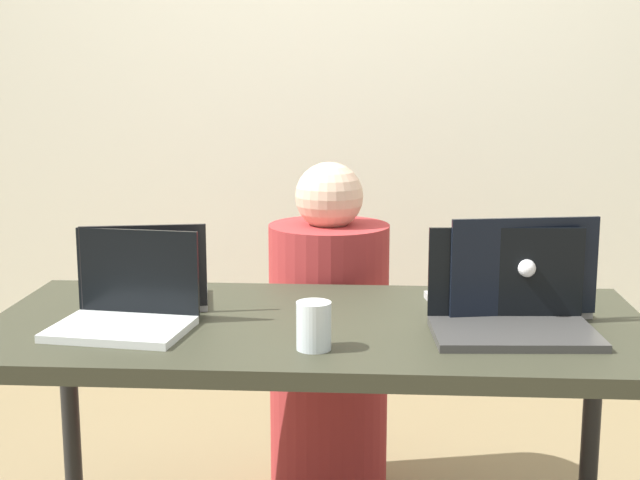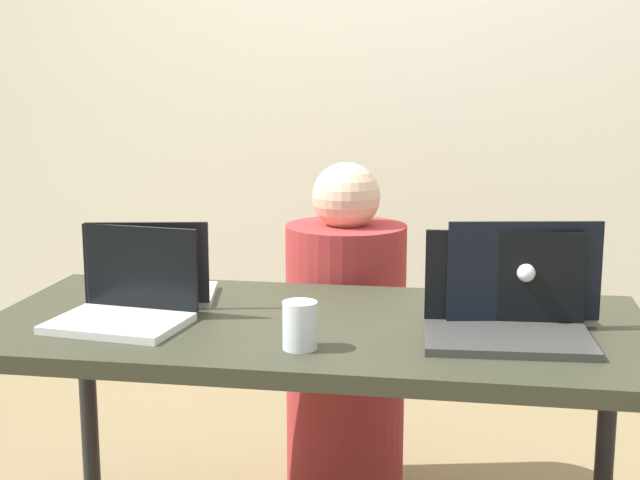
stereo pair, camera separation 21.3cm
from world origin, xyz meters
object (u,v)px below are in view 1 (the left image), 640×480
(laptop_front_left, at_px, (126,308))
(water_glass_center, at_px, (314,329))
(laptop_back_right, at_px, (511,291))
(laptop_front_right, at_px, (511,311))
(laptop_back_left, at_px, (147,288))
(person_at_center, at_px, (329,351))

(laptop_front_left, distance_m, water_glass_center, 0.46)
(laptop_front_left, relative_size, water_glass_center, 3.16)
(laptop_back_right, xyz_separation_m, laptop_front_left, (-0.89, -0.19, -0.01))
(laptop_front_right, height_order, laptop_back_left, laptop_front_right)
(person_at_center, relative_size, laptop_front_left, 3.19)
(laptop_front_left, xyz_separation_m, laptop_back_left, (-0.00, 0.19, 0.00))
(water_glass_center, bearing_deg, person_at_center, 90.87)
(laptop_back_left, bearing_deg, water_glass_center, 133.01)
(person_at_center, bearing_deg, laptop_back_right, 130.41)
(person_at_center, bearing_deg, laptop_front_left, 52.15)
(laptop_back_right, height_order, laptop_front_left, laptop_back_right)
(laptop_back_right, relative_size, laptop_front_right, 1.05)
(laptop_back_right, relative_size, water_glass_center, 3.82)
(person_at_center, distance_m, water_glass_center, 0.84)
(laptop_back_right, distance_m, water_glass_center, 0.56)
(person_at_center, relative_size, laptop_back_right, 2.63)
(laptop_back_right, height_order, water_glass_center, laptop_back_right)
(laptop_back_left, relative_size, water_glass_center, 3.28)
(person_at_center, height_order, laptop_back_right, person_at_center)
(person_at_center, height_order, water_glass_center, person_at_center)
(laptop_front_right, distance_m, laptop_front_left, 0.87)
(laptop_back_right, bearing_deg, laptop_front_left, 1.34)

